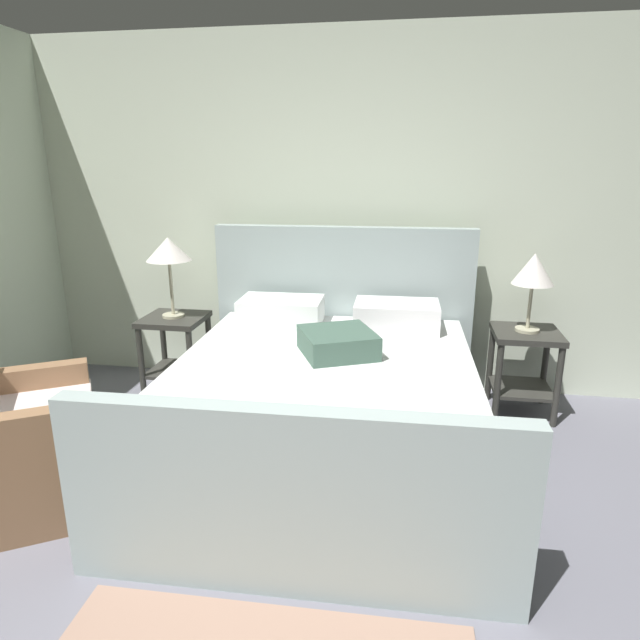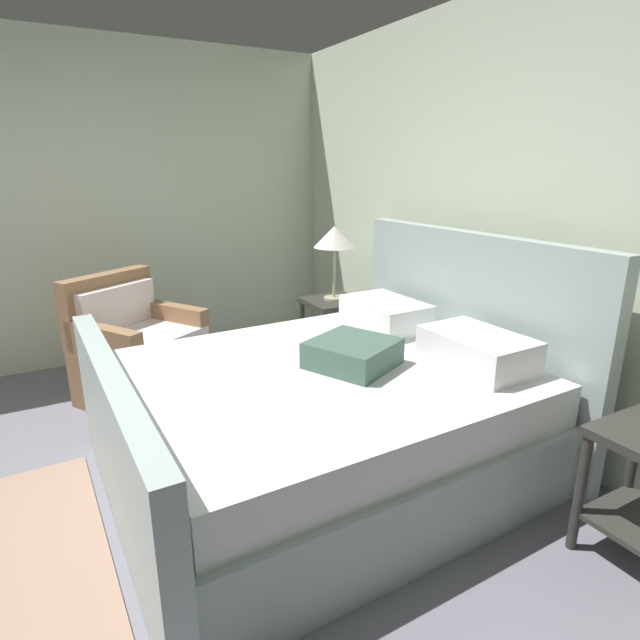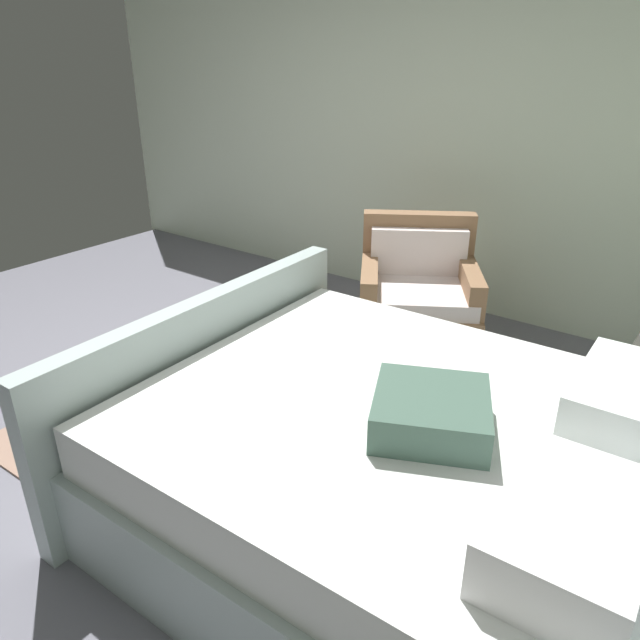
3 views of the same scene
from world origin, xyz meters
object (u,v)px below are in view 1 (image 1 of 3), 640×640
Objects in this scene: nightstand_right at (524,358)px; table_lamp_left at (168,251)px; nightstand_left at (176,342)px; bed at (325,401)px; armchair at (12,445)px; table_lamp_right at (534,271)px.

table_lamp_left reaches higher than nightstand_right.
nightstand_right is 1.00× the size of nightstand_left.
armchair is (-1.47, -0.75, -0.01)m from bed.
table_lamp_left is at bearing -178.68° from nightstand_right.
table_lamp_left reaches higher than armchair.
table_lamp_right is 2.52m from table_lamp_left.
armchair is at bearing -97.91° from nightstand_left.
nightstand_right is 1.13× the size of table_lamp_right.
nightstand_right is 2.52m from nightstand_left.
table_lamp_left reaches higher than table_lamp_right.
nightstand_right is 3.14m from armchair.
bed is 3.78× the size of table_lamp_left.
nightstand_left is 1.02× the size of table_lamp_left.
table_lamp_left is at bearing 104.04° from nightstand_left.
nightstand_left is 0.68m from table_lamp_left.
bed is 3.69× the size of nightstand_right.
table_lamp_right is at bearing 32.83° from bed.
nightstand_left is at bearing 82.09° from armchair.
nightstand_left is (-2.51, -0.06, -0.61)m from table_lamp_right.
table_lamp_right is at bearing 1.32° from table_lamp_left.
table_lamp_right is 0.89× the size of nightstand_left.
table_lamp_right is at bearing 29.84° from armchair.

